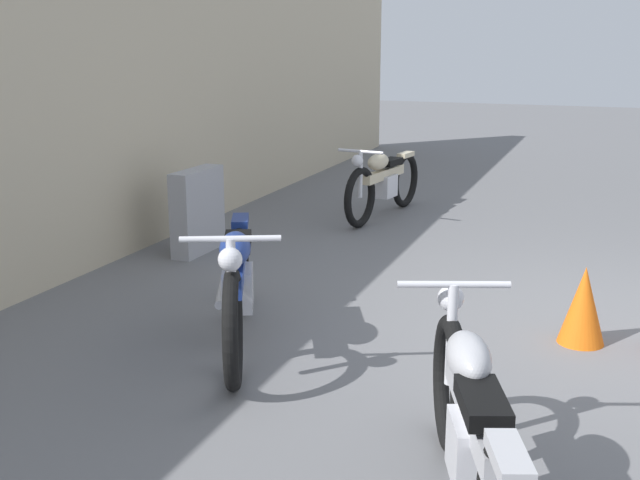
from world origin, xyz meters
name	(u,v)px	position (x,y,z in m)	size (l,w,h in m)	color
ground_plane	(617,334)	(0.00, 0.00, 0.00)	(40.00, 40.00, 0.00)	slate
building_wall	(68,107)	(0.00, 4.64, 1.47)	(18.00, 0.30, 2.95)	beige
stone_marker	(198,211)	(0.90, 3.91, 0.41)	(0.71, 0.20, 0.83)	#9E9EA3
traffic_cone	(583,305)	(-0.27, 0.24, 0.28)	(0.32, 0.32, 0.55)	orange
motorcycle_silver	(472,429)	(-2.61, 0.59, 0.43)	(1.91, 0.88, 0.90)	black
motorcycle_cream	(383,182)	(3.06, 2.66, 0.42)	(1.93, 0.54, 0.87)	black
motorcycle_blue	(237,282)	(-1.16, 2.44, 0.46)	(1.96, 1.04, 0.95)	black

